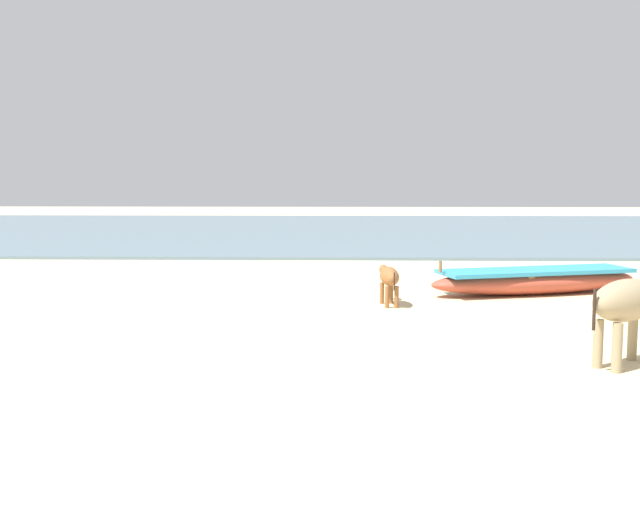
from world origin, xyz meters
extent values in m
plane|color=beige|center=(0.00, 0.00, 0.00)|extent=(80.00, 80.00, 0.00)
cube|color=slate|center=(0.00, 16.94, 0.04)|extent=(60.00, 20.00, 0.08)
ellipsoid|color=#B74733|center=(5.51, 1.80, 0.23)|extent=(4.15, 2.00, 0.45)
cube|color=#3399BF|center=(5.51, 1.80, 0.42)|extent=(3.68, 1.85, 0.07)
cube|color=olive|center=(5.22, 1.72, 0.35)|extent=(0.33, 0.79, 0.04)
cylinder|color=olive|center=(3.72, 1.29, 0.55)|extent=(0.06, 0.06, 0.20)
ellipsoid|color=tan|center=(5.15, -3.26, 0.75)|extent=(1.14, 0.98, 0.48)
cylinder|color=tan|center=(5.34, -2.98, 0.27)|extent=(0.11, 0.11, 0.55)
cylinder|color=tan|center=(4.82, -3.34, 0.27)|extent=(0.11, 0.11, 0.55)
cylinder|color=tan|center=(4.95, -3.54, 0.27)|extent=(0.11, 0.11, 0.55)
cylinder|color=#2D2119|center=(4.67, -3.59, 0.70)|extent=(0.04, 0.04, 0.45)
ellipsoid|color=brown|center=(2.77, 0.49, 0.49)|extent=(0.38, 0.75, 0.31)
ellipsoid|color=brown|center=(2.71, 0.96, 0.54)|extent=(0.17, 0.25, 0.17)
sphere|color=#2D2119|center=(2.69, 1.06, 0.52)|extent=(0.07, 0.07, 0.06)
cylinder|color=brown|center=(2.67, 0.69, 0.18)|extent=(0.07, 0.07, 0.36)
cylinder|color=brown|center=(2.82, 0.71, 0.18)|extent=(0.07, 0.07, 0.36)
cylinder|color=brown|center=(2.73, 0.28, 0.18)|extent=(0.07, 0.07, 0.36)
cylinder|color=brown|center=(2.88, 0.30, 0.18)|extent=(0.07, 0.07, 0.36)
cylinder|color=#2D2119|center=(2.83, 0.12, 0.46)|extent=(0.02, 0.02, 0.29)
camera|label=1|loc=(1.95, -11.25, 2.11)|focal=40.52mm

